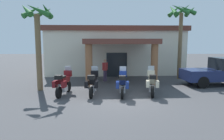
{
  "coord_description": "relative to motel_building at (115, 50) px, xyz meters",
  "views": [
    {
      "loc": [
        -0.66,
        -11.34,
        3.15
      ],
      "look_at": [
        -0.47,
        2.91,
        1.2
      ],
      "focal_mm": 34.54,
      "sensor_mm": 36.0,
      "label": 1
    }
  ],
  "objects": [
    {
      "name": "motorcycle_black",
      "position": [
        -1.49,
        -9.05,
        -1.57
      ],
      "size": [
        0.73,
        2.21,
        1.61
      ],
      "rotation": [
        0.0,
        0.0,
        1.5
      ],
      "color": "black",
      "rests_on": "ground_plane"
    },
    {
      "name": "motorcycle_blue",
      "position": [
        0.23,
        -9.2,
        -1.57
      ],
      "size": [
        0.73,
        2.21,
        1.61
      ],
      "rotation": [
        0.0,
        0.0,
        1.49
      ],
      "color": "black",
      "rests_on": "ground_plane"
    },
    {
      "name": "palm_tree_near_portico",
      "position": [
        5.25,
        -3.67,
        2.43
      ],
      "size": [
        2.09,
        2.29,
        6.23
      ],
      "color": "brown",
      "rests_on": "ground_plane"
    },
    {
      "name": "pedestrian",
      "position": [
        -0.86,
        -4.7,
        -1.27
      ],
      "size": [
        0.42,
        0.38,
        1.71
      ],
      "rotation": [
        0.0,
        0.0,
        2.29
      ],
      "color": "#3F334C",
      "rests_on": "ground_plane"
    },
    {
      "name": "motorcycle_cream",
      "position": [
        1.94,
        -8.97,
        -1.57
      ],
      "size": [
        0.78,
        2.21,
        1.61
      ],
      "rotation": [
        0.0,
        0.0,
        1.45
      ],
      "color": "black",
      "rests_on": "ground_plane"
    },
    {
      "name": "motorcycle_maroon",
      "position": [
        -3.2,
        -8.98,
        -1.57
      ],
      "size": [
        0.83,
        2.2,
        1.61
      ],
      "rotation": [
        0.0,
        0.0,
        1.41
      ],
      "color": "black",
      "rests_on": "ground_plane"
    },
    {
      "name": "ground_plane",
      "position": [
        0.12,
        -9.96,
        -2.27
      ],
      "size": [
        80.0,
        80.0,
        0.0
      ],
      "primitive_type": "plane",
      "color": "#424244"
    },
    {
      "name": "motel_building",
      "position": [
        0.0,
        0.0,
        0.0
      ],
      "size": [
        13.28,
        10.55,
        4.45
      ],
      "rotation": [
        0.0,
        0.0,
        0.05
      ],
      "color": "silver",
      "rests_on": "ground_plane"
    },
    {
      "name": "palm_tree_roadside",
      "position": [
        -4.95,
        -7.73,
        1.64
      ],
      "size": [
        2.0,
        2.08,
        5.46
      ],
      "color": "brown",
      "rests_on": "ground_plane"
    },
    {
      "name": "pickup_truck_navy",
      "position": [
        7.4,
        -6.3,
        -1.33
      ],
      "size": [
        5.38,
        2.46,
        1.95
      ],
      "rotation": [
        0.0,
        0.0,
        0.11
      ],
      "color": "black",
      "rests_on": "ground_plane"
    }
  ]
}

